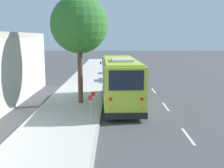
# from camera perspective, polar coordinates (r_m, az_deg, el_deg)

# --- Properties ---
(ground_plane) EXTENTS (160.00, 160.00, 0.00)m
(ground_plane) POSITION_cam_1_polar(r_m,az_deg,el_deg) (21.13, 3.02, -3.85)
(ground_plane) COLOR #474749
(sidewalk_slab) EXTENTS (80.00, 4.14, 0.15)m
(sidewalk_slab) POSITION_cam_1_polar(r_m,az_deg,el_deg) (21.29, -7.82, -3.61)
(sidewalk_slab) COLOR beige
(sidewalk_slab) RESTS_ON ground
(curb_strip) EXTENTS (80.00, 0.14, 0.15)m
(curb_strip) POSITION_cam_1_polar(r_m,az_deg,el_deg) (21.10, -2.04, -3.65)
(curb_strip) COLOR #AAA69D
(curb_strip) RESTS_ON ground
(shuttle_bus) EXTENTS (9.28, 3.10, 3.48)m
(shuttle_bus) POSITION_cam_1_polar(r_m,az_deg,el_deg) (20.19, 1.69, 0.91)
(shuttle_bus) COLOR #ADC633
(shuttle_bus) RESTS_ON ground
(parked_sedan_white) EXTENTS (4.34, 2.00, 1.30)m
(parked_sedan_white) POSITION_cam_1_polar(r_m,az_deg,el_deg) (31.06, 0.70, 1.63)
(parked_sedan_white) COLOR silver
(parked_sedan_white) RESTS_ON ground
(parked_sedan_navy) EXTENTS (4.19, 1.81, 1.29)m
(parked_sedan_navy) POSITION_cam_1_polar(r_m,az_deg,el_deg) (37.26, 0.77, 2.95)
(parked_sedan_navy) COLOR #19234C
(parked_sedan_navy) RESTS_ON ground
(street_tree) EXTENTS (4.06, 4.06, 8.25)m
(street_tree) POSITION_cam_1_polar(r_m,az_deg,el_deg) (20.35, -6.64, 12.67)
(street_tree) COLOR brown
(street_tree) RESTS_ON sidewalk_slab
(sign_post_near) EXTENTS (0.06, 0.22, 1.61)m
(sign_post_near) POSITION_cam_1_polar(r_m,az_deg,el_deg) (15.48, -4.35, -5.13)
(sign_post_near) COLOR gray
(sign_post_near) RESTS_ON sidewalk_slab
(sign_post_far) EXTENTS (0.06, 0.22, 1.43)m
(sign_post_far) POSITION_cam_1_polar(r_m,az_deg,el_deg) (17.39, -3.84, -3.78)
(sign_post_far) COLOR gray
(sign_post_far) RESTS_ON sidewalk_slab
(lane_stripe_behind) EXTENTS (2.40, 0.14, 0.01)m
(lane_stripe_behind) POSITION_cam_1_polar(r_m,az_deg,el_deg) (14.74, 15.18, -10.19)
(lane_stripe_behind) COLOR silver
(lane_stripe_behind) RESTS_ON ground
(lane_stripe_mid) EXTENTS (2.40, 0.14, 0.01)m
(lane_stripe_mid) POSITION_cam_1_polar(r_m,az_deg,el_deg) (20.34, 10.85, -4.53)
(lane_stripe_mid) COLOR silver
(lane_stripe_mid) RESTS_ON ground
(lane_stripe_ahead) EXTENTS (2.40, 0.14, 0.01)m
(lane_stripe_ahead) POSITION_cam_1_polar(r_m,az_deg,el_deg) (26.12, 8.44, -1.33)
(lane_stripe_ahead) COLOR silver
(lane_stripe_ahead) RESTS_ON ground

